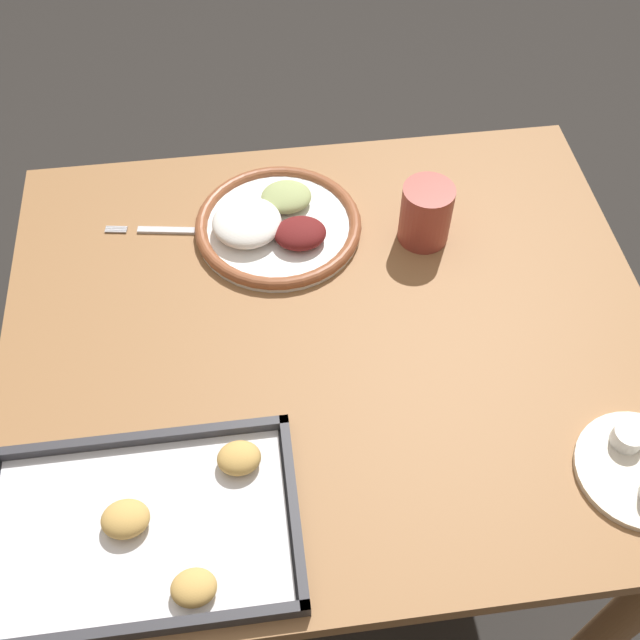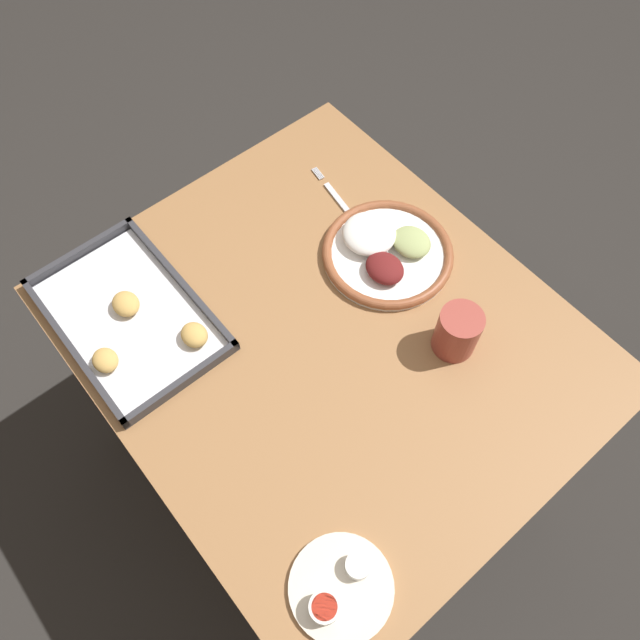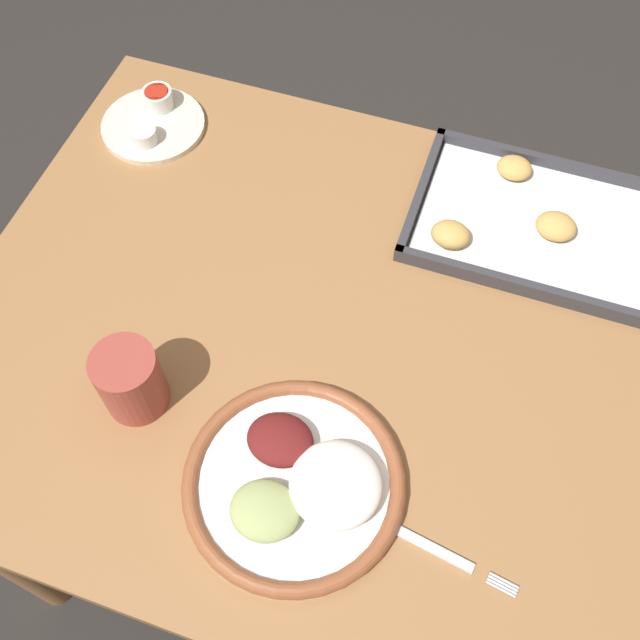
# 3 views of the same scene
# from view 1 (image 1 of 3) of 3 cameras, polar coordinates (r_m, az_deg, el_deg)

# --- Properties ---
(ground_plane) EXTENTS (8.00, 8.00, 0.00)m
(ground_plane) POSITION_cam_1_polar(r_m,az_deg,el_deg) (1.73, 0.59, -15.22)
(ground_plane) COLOR #282623
(dining_table) EXTENTS (0.96, 0.82, 0.73)m
(dining_table) POSITION_cam_1_polar(r_m,az_deg,el_deg) (1.19, 0.82, -4.38)
(dining_table) COLOR olive
(dining_table) RESTS_ON ground_plane
(dinner_plate) EXTENTS (0.27, 0.27, 0.05)m
(dinner_plate) POSITION_cam_1_polar(r_m,az_deg,el_deg) (1.21, -3.41, 7.32)
(dinner_plate) COLOR white
(dinner_plate) RESTS_ON dining_table
(fork) EXTENTS (0.20, 0.04, 0.00)m
(fork) POSITION_cam_1_polar(r_m,az_deg,el_deg) (1.24, -11.18, 6.71)
(fork) COLOR silver
(fork) RESTS_ON dining_table
(baking_tray) EXTENTS (0.38, 0.25, 0.04)m
(baking_tray) POSITION_cam_1_polar(r_m,az_deg,el_deg) (0.96, -12.90, -15.11)
(baking_tray) COLOR #333338
(baking_tray) RESTS_ON dining_table
(drinking_cup) EXTENTS (0.08, 0.08, 0.10)m
(drinking_cup) POSITION_cam_1_polar(r_m,az_deg,el_deg) (1.19, 8.06, 8.02)
(drinking_cup) COLOR #993D33
(drinking_cup) RESTS_ON dining_table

